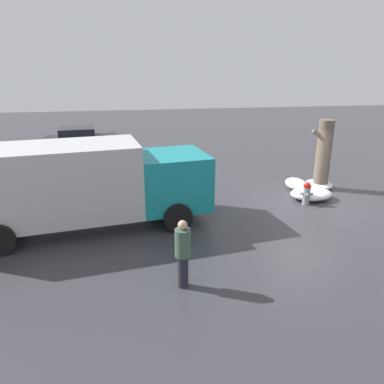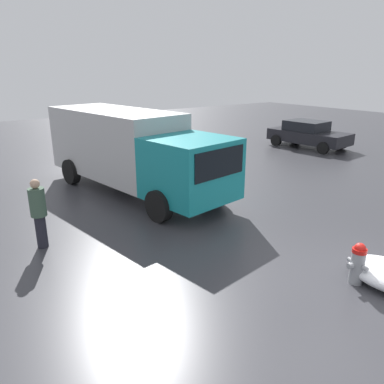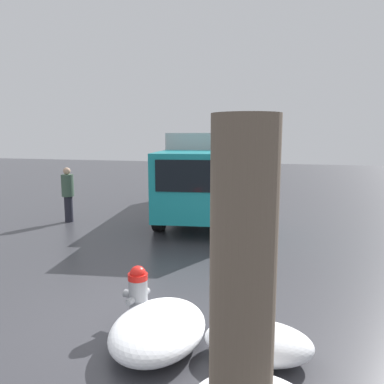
{
  "view_description": "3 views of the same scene",
  "coord_description": "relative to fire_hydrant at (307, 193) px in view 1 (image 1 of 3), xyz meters",
  "views": [
    {
      "loc": [
        6.29,
        11.97,
        4.95
      ],
      "look_at": [
        4.29,
        0.28,
        0.82
      ],
      "focal_mm": 35.0,
      "sensor_mm": 36.0,
      "label": 1
    },
    {
      "loc": [
        -3.31,
        6.39,
        4.0
      ],
      "look_at": [
        4.23,
        0.89,
        0.93
      ],
      "focal_mm": 35.0,
      "sensor_mm": 36.0,
      "label": 2
    },
    {
      "loc": [
        -4.57,
        -2.01,
        2.65
      ],
      "look_at": [
        3.21,
        0.09,
        1.4
      ],
      "focal_mm": 35.0,
      "sensor_mm": 36.0,
      "label": 3
    }
  ],
  "objects": [
    {
      "name": "snow_pile_by_tree",
      "position": [
        -1.43,
        -1.75,
        -0.3
      ],
      "size": [
        1.06,
        1.22,
        0.27
      ],
      "color": "white",
      "rests_on": "ground_plane"
    },
    {
      "name": "tree_trunk",
      "position": [
        -1.4,
        -1.63,
        0.99
      ],
      "size": [
        0.9,
        0.59,
        2.82
      ],
      "color": "#6B5B4C",
      "rests_on": "ground_plane"
    },
    {
      "name": "ground_plane",
      "position": [
        -0.0,
        -0.0,
        -0.44
      ],
      "size": [
        60.0,
        60.0,
        0.0
      ],
      "primitive_type": "plane",
      "color": "#38383D"
    },
    {
      "name": "snow_pile_curbside",
      "position": [
        -0.43,
        -0.46,
        -0.22
      ],
      "size": [
        1.6,
        1.16,
        0.43
      ],
      "color": "white",
      "rests_on": "ground_plane"
    },
    {
      "name": "delivery_truck",
      "position": [
        7.81,
        0.79,
        1.04
      ],
      "size": [
        7.78,
        3.29,
        2.68
      ],
      "rotation": [
        0.0,
        0.0,
        1.71
      ],
      "color": "teal",
      "rests_on": "ground_plane"
    },
    {
      "name": "parked_car",
      "position": [
        9.06,
        -10.28,
        0.28
      ],
      "size": [
        4.28,
        2.36,
        1.4
      ],
      "rotation": [
        0.0,
        0.0,
        1.67
      ],
      "color": "black",
      "rests_on": "ground_plane"
    },
    {
      "name": "snow_pile_by_hydrant",
      "position": [
        -0.4,
        -1.7,
        -0.23
      ],
      "size": [
        0.81,
        1.29,
        0.42
      ],
      "color": "white",
      "rests_on": "ground_plane"
    },
    {
      "name": "pedestrian",
      "position": [
        5.23,
        4.52,
        0.47
      ],
      "size": [
        0.36,
        0.36,
        1.66
      ],
      "rotation": [
        0.0,
        0.0,
        5.64
      ],
      "color": "#23232D",
      "rests_on": "ground_plane"
    },
    {
      "name": "fire_hydrant",
      "position": [
        0.0,
        0.0,
        0.0
      ],
      "size": [
        0.47,
        0.38,
        0.85
      ],
      "rotation": [
        0.0,
        0.0,
        1.34
      ],
      "color": "gray",
      "rests_on": "ground_plane"
    }
  ]
}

